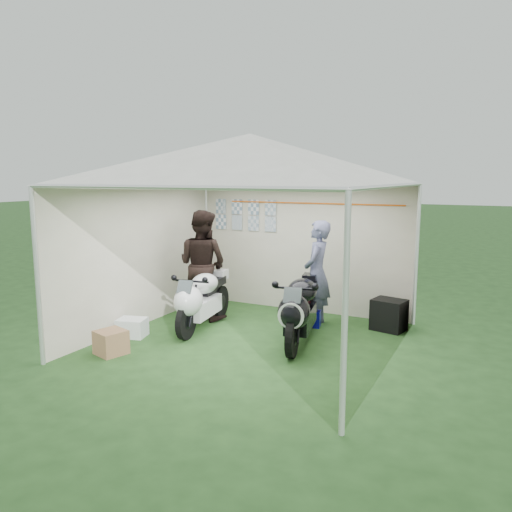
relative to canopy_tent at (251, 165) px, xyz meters
The scene contains 10 objects.
ground 2.58m from the canopy_tent, 89.22° to the right, with size 80.00×80.00×0.00m, color #1F3F1A.
canopy_tent is the anchor object (origin of this frame).
motorcycle_white 2.30m from the canopy_tent, 169.79° to the left, with size 0.57×1.83×0.90m.
motorcycle_black 2.16m from the canopy_tent, 17.45° to the left, with size 0.68×1.94×0.96m.
paddock_stand 2.72m from the canopy_tent, 65.00° to the left, with size 0.35×0.22×0.27m, color #1211C5.
person_dark_jacket 2.24m from the canopy_tent, 150.44° to the left, with size 0.90×0.70×1.86m, color black.
person_blue_jacket 2.18m from the canopy_tent, 64.53° to the left, with size 0.63×0.41×1.72m, color slate.
equipment_box 3.23m from the canopy_tent, 40.78° to the left, with size 0.49×0.40×0.49m, color black.
crate_0 3.05m from the canopy_tent, 160.36° to the right, with size 0.42×0.32×0.28m, color silver.
crate_1 3.13m from the canopy_tent, 137.84° to the right, with size 0.37×0.37×0.33m, color #8F6646.
Camera 1 is at (3.24, -6.28, 2.41)m, focal length 35.00 mm.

